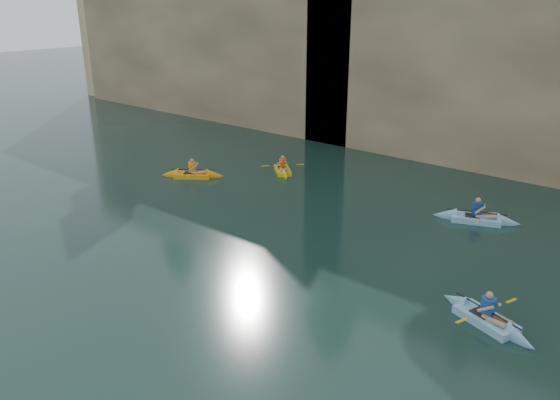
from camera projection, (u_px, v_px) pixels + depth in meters
The scene contains 10 objects.
ground at pixel (104, 382), 12.85m from camera, with size 160.00×160.00×0.00m, color black.
cliff at pixel (527, 40), 32.50m from camera, with size 70.00×16.00×12.00m, color tan.
cliff_slab_west at pixel (205, 43), 39.19m from camera, with size 26.00×2.40×10.56m, color tan.
cliff_slab_center at pixel (523, 58), 26.06m from camera, with size 24.00×2.40×11.40m, color tan.
sea_cave_west at pixel (220, 93), 38.70m from camera, with size 4.50×1.00×4.00m, color black.
sea_cave_center at pixel (397, 127), 30.58m from camera, with size 3.50×1.00×3.20m, color black.
kayaker_orange at pixel (193, 175), 27.14m from camera, with size 2.99×2.42×1.20m.
kayaker_ltblue_near at pixel (486, 318), 15.09m from camera, with size 3.18×2.29×1.23m.
kayaker_yellow at pixel (283, 170), 27.90m from camera, with size 2.47×2.34×1.12m.
kayaker_ltblue_mid at pixel (476, 218), 21.84m from camera, with size 3.40×2.36×1.28m.
Camera 1 is at (9.85, -5.53, 8.56)m, focal length 35.00 mm.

